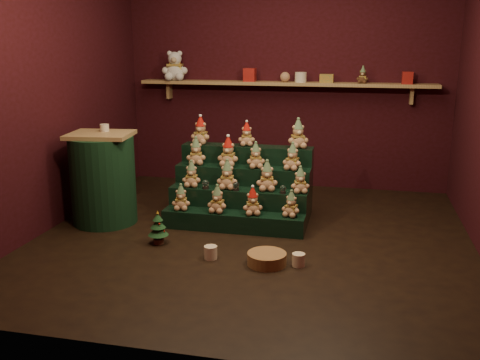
% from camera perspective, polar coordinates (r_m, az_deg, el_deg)
% --- Properties ---
extents(ground, '(4.00, 4.00, 0.00)m').
position_cam_1_polar(ground, '(5.07, 1.39, -6.15)').
color(ground, black).
rests_on(ground, ground).
extents(back_wall, '(4.00, 0.10, 2.80)m').
position_cam_1_polar(back_wall, '(6.78, 4.95, 11.17)').
color(back_wall, black).
rests_on(back_wall, ground).
extents(front_wall, '(4.00, 0.10, 2.80)m').
position_cam_1_polar(front_wall, '(2.79, -6.81, 6.38)').
color(front_wall, black).
rests_on(front_wall, ground).
extents(left_wall, '(0.10, 4.00, 2.80)m').
position_cam_1_polar(left_wall, '(5.54, -20.10, 9.61)').
color(left_wall, black).
rests_on(left_wall, ground).
extents(back_shelf, '(3.60, 0.26, 0.24)m').
position_cam_1_polar(back_shelf, '(6.61, 4.71, 10.17)').
color(back_shelf, tan).
rests_on(back_shelf, ground).
extents(riser_tier_front, '(1.40, 0.22, 0.18)m').
position_cam_1_polar(riser_tier_front, '(5.23, -0.75, -4.45)').
color(riser_tier_front, black).
rests_on(riser_tier_front, ground).
extents(riser_tier_midfront, '(1.40, 0.22, 0.36)m').
position_cam_1_polar(riser_tier_midfront, '(5.41, -0.21, -2.81)').
color(riser_tier_midfront, black).
rests_on(riser_tier_midfront, ground).
extents(riser_tier_midback, '(1.40, 0.22, 0.54)m').
position_cam_1_polar(riser_tier_midback, '(5.59, 0.30, -1.27)').
color(riser_tier_midback, black).
rests_on(riser_tier_midback, ground).
extents(riser_tier_back, '(1.40, 0.22, 0.72)m').
position_cam_1_polar(riser_tier_back, '(5.77, 0.77, 0.17)').
color(riser_tier_back, black).
rests_on(riser_tier_back, ground).
extents(teddy_0, '(0.21, 0.19, 0.25)m').
position_cam_1_polar(teddy_0, '(5.30, -6.31, -1.84)').
color(teddy_0, tan).
rests_on(teddy_0, riser_tier_front).
extents(teddy_1, '(0.20, 0.19, 0.27)m').
position_cam_1_polar(teddy_1, '(5.19, -2.43, -2.04)').
color(teddy_1, tan).
rests_on(teddy_1, riser_tier_front).
extents(teddy_2, '(0.23, 0.22, 0.27)m').
position_cam_1_polar(teddy_2, '(5.12, 1.35, -2.27)').
color(teddy_2, tan).
rests_on(teddy_2, riser_tier_front).
extents(teddy_3, '(0.22, 0.20, 0.25)m').
position_cam_1_polar(teddy_3, '(5.08, 5.49, -2.54)').
color(teddy_3, tan).
rests_on(teddy_3, riser_tier_front).
extents(teddy_4, '(0.21, 0.19, 0.26)m').
position_cam_1_polar(teddy_4, '(5.44, -5.19, 0.65)').
color(teddy_4, tan).
rests_on(teddy_4, riser_tier_midfront).
extents(teddy_5, '(0.22, 0.21, 0.29)m').
position_cam_1_polar(teddy_5, '(5.33, -1.37, 0.57)').
color(teddy_5, tan).
rests_on(teddy_5, riser_tier_midfront).
extents(teddy_6, '(0.25, 0.23, 0.30)m').
position_cam_1_polar(teddy_6, '(5.28, 2.90, 0.45)').
color(teddy_6, tan).
rests_on(teddy_6, riser_tier_midfront).
extents(teddy_7, '(0.22, 0.21, 0.26)m').
position_cam_1_polar(teddy_7, '(5.23, 6.44, 0.01)').
color(teddy_7, tan).
rests_on(teddy_7, riser_tier_midfront).
extents(teddy_8, '(0.24, 0.23, 0.28)m').
position_cam_1_polar(teddy_8, '(5.61, -4.72, 3.08)').
color(teddy_8, tan).
rests_on(teddy_8, riser_tier_midback).
extents(teddy_9, '(0.22, 0.20, 0.30)m').
position_cam_1_polar(teddy_9, '(5.52, -1.27, 3.04)').
color(teddy_9, tan).
rests_on(teddy_9, riser_tier_midback).
extents(teddy_10, '(0.23, 0.22, 0.26)m').
position_cam_1_polar(teddy_10, '(5.45, 1.68, 2.64)').
color(teddy_10, tan).
rests_on(teddy_10, riser_tier_midback).
extents(teddy_11, '(0.23, 0.21, 0.27)m').
position_cam_1_polar(teddy_11, '(5.39, 5.63, 2.50)').
color(teddy_11, tan).
rests_on(teddy_11, riser_tier_midback).
extents(teddy_12, '(0.22, 0.20, 0.29)m').
position_cam_1_polar(teddy_12, '(5.79, -4.22, 5.30)').
color(teddy_12, tan).
rests_on(teddy_12, riser_tier_back).
extents(teddy_13, '(0.20, 0.19, 0.25)m').
position_cam_1_polar(teddy_13, '(5.68, 0.71, 4.93)').
color(teddy_13, tan).
rests_on(teddy_13, riser_tier_back).
extents(teddy_14, '(0.27, 0.26, 0.30)m').
position_cam_1_polar(teddy_14, '(5.57, 6.21, 4.94)').
color(teddy_14, tan).
rests_on(teddy_14, riser_tier_back).
extents(snow_globe_a, '(0.07, 0.07, 0.09)m').
position_cam_1_polar(snow_globe_a, '(5.37, -3.70, -0.45)').
color(snow_globe_a, black).
rests_on(snow_globe_a, riser_tier_midfront).
extents(snow_globe_b, '(0.07, 0.07, 0.09)m').
position_cam_1_polar(snow_globe_b, '(5.29, -0.44, -0.65)').
color(snow_globe_b, black).
rests_on(snow_globe_b, riser_tier_midfront).
extents(snow_globe_c, '(0.06, 0.06, 0.08)m').
position_cam_1_polar(snow_globe_c, '(5.21, 4.61, -0.99)').
color(snow_globe_c, black).
rests_on(snow_globe_c, riser_tier_midfront).
extents(side_table, '(0.66, 0.64, 0.92)m').
position_cam_1_polar(side_table, '(5.54, -14.40, 0.13)').
color(side_table, tan).
rests_on(side_table, ground).
extents(table_ornament, '(0.09, 0.09, 0.07)m').
position_cam_1_polar(table_ornament, '(5.53, -14.25, 5.43)').
color(table_ornament, beige).
rests_on(table_ornament, side_table).
extents(mini_christmas_tree, '(0.19, 0.19, 0.32)m').
position_cam_1_polar(mini_christmas_tree, '(4.93, -8.73, -5.04)').
color(mini_christmas_tree, '#462519').
rests_on(mini_christmas_tree, ground).
extents(mug_left, '(0.11, 0.11, 0.11)m').
position_cam_1_polar(mug_left, '(4.59, -3.15, -7.71)').
color(mug_left, beige).
rests_on(mug_left, ground).
extents(mug_right, '(0.11, 0.11, 0.11)m').
position_cam_1_polar(mug_right, '(4.47, 6.27, -8.46)').
color(mug_right, beige).
rests_on(mug_right, ground).
extents(wicker_basket, '(0.41, 0.41, 0.10)m').
position_cam_1_polar(wicker_basket, '(4.47, 2.88, -8.39)').
color(wicker_basket, olive).
rests_on(wicker_basket, ground).
extents(white_bear, '(0.37, 0.35, 0.46)m').
position_cam_1_polar(white_bear, '(6.90, -6.96, 12.40)').
color(white_bear, silver).
rests_on(white_bear, back_shelf).
extents(brown_bear, '(0.15, 0.14, 0.19)m').
position_cam_1_polar(brown_bear, '(6.51, 12.96, 10.86)').
color(brown_bear, '#4B2819').
rests_on(brown_bear, back_shelf).
extents(gift_tin_red_a, '(0.14, 0.14, 0.16)m').
position_cam_1_polar(gift_tin_red_a, '(6.66, 1.05, 11.15)').
color(gift_tin_red_a, '#AB201A').
rests_on(gift_tin_red_a, back_shelf).
extents(gift_tin_cream, '(0.14, 0.14, 0.12)m').
position_cam_1_polar(gift_tin_cream, '(6.56, 6.49, 10.84)').
color(gift_tin_cream, beige).
rests_on(gift_tin_cream, back_shelf).
extents(gift_tin_red_b, '(0.12, 0.12, 0.14)m').
position_cam_1_polar(gift_tin_red_b, '(6.54, 17.42, 10.36)').
color(gift_tin_red_b, '#AB201A').
rests_on(gift_tin_red_b, back_shelf).
extents(shelf_plush_ball, '(0.12, 0.12, 0.12)m').
position_cam_1_polar(shelf_plush_ball, '(6.58, 4.83, 10.90)').
color(shelf_plush_ball, tan).
rests_on(shelf_plush_ball, back_shelf).
extents(scarf_gift_box, '(0.16, 0.10, 0.10)m').
position_cam_1_polar(scarf_gift_box, '(6.53, 9.22, 10.65)').
color(scarf_gift_box, '#C56D1B').
rests_on(scarf_gift_box, back_shelf).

